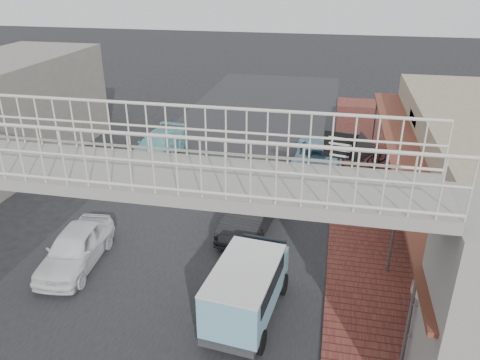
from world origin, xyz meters
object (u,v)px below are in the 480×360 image
at_px(motorcycle_far, 369,151).
at_px(arrow_sign, 365,150).
at_px(motorcycle_near, 361,158).
at_px(angkot_far, 158,145).
at_px(angkot_van, 247,284).
at_px(white_hatchback, 75,248).
at_px(dark_sedan, 251,212).
at_px(street_clock, 425,294).
at_px(angkot_curb, 318,154).

distance_m(motorcycle_far, arrow_sign, 6.47).
bearing_deg(motorcycle_near, motorcycle_far, -35.78).
distance_m(motorcycle_near, arrow_sign, 5.51).
distance_m(angkot_far, motorcycle_near, 10.18).
xyz_separation_m(angkot_far, angkot_van, (6.79, -11.03, 0.49)).
relative_size(white_hatchback, dark_sedan, 0.90).
xyz_separation_m(motorcycle_far, street_clock, (0.49, -13.43, 1.63)).
xyz_separation_m(angkot_van, street_clock, (4.28, -1.06, 1.17)).
distance_m(angkot_far, arrow_sign, 11.21).
xyz_separation_m(angkot_curb, street_clock, (2.95, -12.44, 1.61)).
relative_size(street_clock, arrow_sign, 0.76).
height_order(angkot_far, angkot_van, angkot_van).
xyz_separation_m(angkot_far, street_clock, (11.07, -12.08, 1.65)).
bearing_deg(motorcycle_near, angkot_curb, 74.68).
xyz_separation_m(dark_sedan, angkot_far, (-6.00, 6.18, -0.05)).
height_order(angkot_far, motorcycle_far, angkot_far).
height_order(angkot_van, arrow_sign, arrow_sign).
bearing_deg(arrow_sign, angkot_curb, 122.75).
height_order(dark_sedan, street_clock, street_clock).
distance_m(white_hatchback, motorcycle_near, 13.68).
height_order(white_hatchback, angkot_curb, angkot_curb).
relative_size(motorcycle_near, arrow_sign, 0.55).
height_order(dark_sedan, angkot_van, angkot_van).
distance_m(white_hatchback, angkot_far, 9.71).
bearing_deg(white_hatchback, motorcycle_near, 42.33).
height_order(white_hatchback, motorcycle_far, white_hatchback).
bearing_deg(motorcycle_near, angkot_far, 77.49).
height_order(angkot_van, motorcycle_far, angkot_van).
bearing_deg(street_clock, motorcycle_near, 106.13).
distance_m(white_hatchback, arrow_sign, 10.61).
height_order(dark_sedan, angkot_curb, dark_sedan).
xyz_separation_m(white_hatchback, angkot_van, (5.95, -1.36, 0.48)).
relative_size(angkot_curb, arrow_sign, 1.41).
bearing_deg(angkot_curb, arrow_sign, 111.09).
relative_size(white_hatchback, motorcycle_far, 2.05).
bearing_deg(angkot_curb, motorcycle_far, -156.78).
bearing_deg(white_hatchback, dark_sedan, 29.45).
xyz_separation_m(white_hatchback, dark_sedan, (5.16, 3.49, 0.04)).
height_order(white_hatchback, angkot_van, angkot_van).
bearing_deg(white_hatchback, street_clock, -17.90).
relative_size(white_hatchback, angkot_far, 0.86).
distance_m(white_hatchback, angkot_van, 6.12).
bearing_deg(angkot_far, street_clock, -42.22).
bearing_deg(motorcycle_near, dark_sedan, 132.99).
distance_m(angkot_curb, motorcycle_near, 2.06).
height_order(white_hatchback, arrow_sign, arrow_sign).
height_order(angkot_far, motorcycle_near, angkot_far).
bearing_deg(street_clock, motorcycle_far, 104.11).
xyz_separation_m(white_hatchback, angkot_curb, (7.28, 10.03, 0.04)).
distance_m(dark_sedan, arrow_sign, 4.74).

